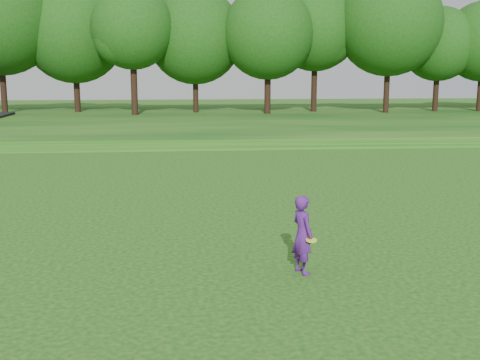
{
  "coord_description": "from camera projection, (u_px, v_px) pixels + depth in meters",
  "views": [
    {
      "loc": [
        1.99,
        -12.37,
        4.37
      ],
      "look_at": [
        3.35,
        3.83,
        1.3
      ],
      "focal_mm": 45.0,
      "sensor_mm": 36.0,
      "label": 1
    }
  ],
  "objects": [
    {
      "name": "ground",
      "position": [
        98.0,
        276.0,
        12.76
      ],
      "size": [
        140.0,
        140.0,
        0.0
      ],
      "primitive_type": "plane",
      "color": "#0D4611",
      "rests_on": "ground"
    },
    {
      "name": "walking_path",
      "position": [
        153.0,
        149.0,
        32.34
      ],
      "size": [
        130.0,
        1.6,
        0.04
      ],
      "primitive_type": "cube",
      "color": "gray",
      "rests_on": "ground"
    },
    {
      "name": "berm",
      "position": [
        163.0,
        121.0,
        46.0
      ],
      "size": [
        130.0,
        30.0,
        0.6
      ],
      "primitive_type": "cube",
      "color": "#0D4611",
      "rests_on": "ground"
    },
    {
      "name": "treeline",
      "position": [
        163.0,
        20.0,
        48.47
      ],
      "size": [
        104.0,
        7.0,
        15.0
      ],
      "primitive_type": null,
      "color": "#15440F",
      "rests_on": "berm"
    },
    {
      "name": "woman",
      "position": [
        302.0,
        235.0,
        12.79
      ],
      "size": [
        0.61,
        0.74,
        1.7
      ],
      "color": "#501B7A",
      "rests_on": "ground"
    }
  ]
}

